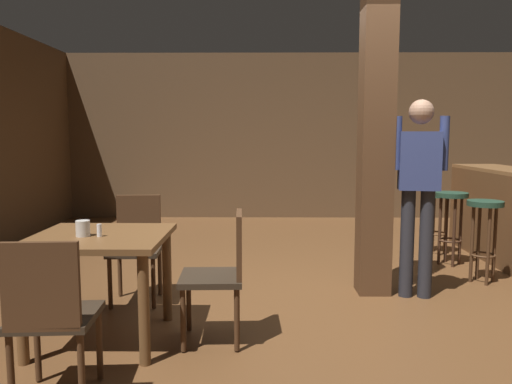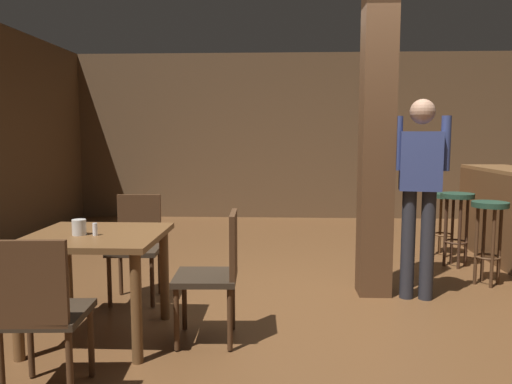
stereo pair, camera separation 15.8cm
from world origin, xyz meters
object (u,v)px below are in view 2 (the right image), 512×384
bar_stool_mid (457,212)px  chair_north (137,241)px  napkin_cup (79,227)px  bar_stool_far (444,210)px  standing_person (420,184)px  bar_counter (508,215)px  bar_stool_near (489,224)px  dining_table (97,252)px  chair_south (41,309)px  salt_shaker (95,229)px  chair_east (217,269)px

bar_stool_mid → chair_north: bearing=-158.8°
napkin_cup → bar_stool_far: napkin_cup is taller
standing_person → bar_counter: size_ratio=0.86×
bar_stool_near → bar_stool_mid: bar_stool_mid is taller
chair_north → bar_stool_far: bearing=28.6°
chair_north → standing_person: bearing=2.5°
dining_table → bar_counter: (3.81, 2.27, -0.08)m
dining_table → chair_north: size_ratio=1.01×
dining_table → chair_south: 0.85m
bar_stool_near → napkin_cup: bearing=-156.3°
salt_shaker → standing_person: size_ratio=0.05×
chair_south → napkin_cup: size_ratio=8.34×
chair_east → standing_person: 1.96m
dining_table → bar_counter: 4.44m
standing_person → bar_stool_near: bearing=29.7°
napkin_cup → chair_north: bearing=82.0°
salt_shaker → bar_counter: bearing=31.7°
chair_north → standing_person: standing_person is taller
chair_north → bar_stool_mid: bearing=21.2°
chair_east → napkin_cup: 0.97m
chair_south → bar_stool_near: chair_south is taller
bar_stool_near → chair_south: bearing=-145.2°
chair_east → bar_stool_mid: (2.34, 2.09, 0.09)m
chair_east → bar_counter: (2.98, 2.29, 0.03)m
chair_east → salt_shaker: chair_east is taller
bar_stool_near → chair_east: bearing=-149.4°
napkin_cup → bar_counter: (3.90, 2.33, -0.27)m
standing_person → salt_shaker: bearing=-157.1°
napkin_cup → salt_shaker: bearing=-5.9°
salt_shaker → bar_counter: size_ratio=0.04×
bar_stool_mid → chair_east: bearing=-138.2°
bar_stool_far → napkin_cup: bearing=-141.4°
salt_shaker → dining_table: bearing=105.8°
chair_south → bar_counter: bearing=39.3°
dining_table → chair_south: size_ratio=1.01×
napkin_cup → standing_person: size_ratio=0.06×
chair_north → bar_stool_far: 3.61m
bar_stool_near → bar_stool_far: size_ratio=1.08×
bar_stool_mid → bar_stool_far: bearing=86.7°
salt_shaker → chair_east: bearing=3.6°
salt_shaker → standing_person: standing_person is taller
dining_table → salt_shaker: bearing=-74.2°
salt_shaker → chair_south: bearing=-91.1°
chair_north → bar_counter: size_ratio=0.45×
chair_south → salt_shaker: 0.82m
dining_table → napkin_cup: 0.22m
bar_stool_far → chair_north: bearing=-151.4°
chair_east → bar_stool_far: (2.37, 2.60, 0.04)m
chair_north → dining_table: bearing=-92.3°
dining_table → napkin_cup: (-0.09, -0.06, 0.18)m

